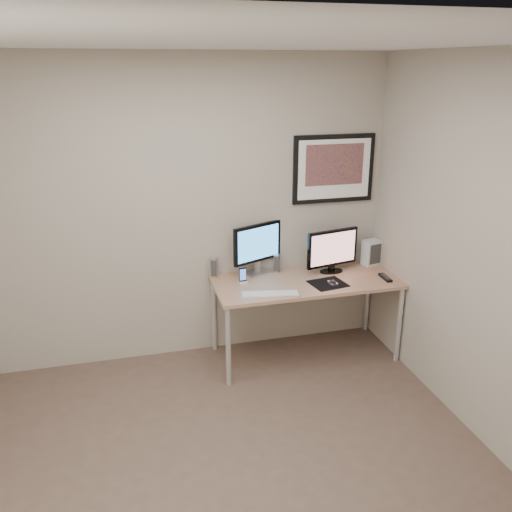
{
  "coord_description": "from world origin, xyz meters",
  "views": [
    {
      "loc": [
        -0.53,
        -2.74,
        2.49
      ],
      "look_at": [
        0.49,
        1.1,
        1.08
      ],
      "focal_mm": 38.0,
      "sensor_mm": 36.0,
      "label": 1
    }
  ],
  "objects_px": {
    "desk": "(306,287)",
    "framed_art": "(334,169)",
    "keyboard": "(271,294)",
    "phone_dock": "(243,275)",
    "monitor_tv": "(332,250)",
    "speaker_right": "(277,263)",
    "speaker_left": "(214,267)",
    "monitor_large": "(257,247)",
    "fan_unit": "(371,252)"
  },
  "relations": [
    {
      "from": "monitor_large",
      "to": "speaker_right",
      "type": "bearing_deg",
      "value": -23.17
    },
    {
      "from": "monitor_tv",
      "to": "fan_unit",
      "type": "distance_m",
      "value": 0.45
    },
    {
      "from": "desk",
      "to": "framed_art",
      "type": "bearing_deg",
      "value": 43.46
    },
    {
      "from": "fan_unit",
      "to": "phone_dock",
      "type": "bearing_deg",
      "value": 172.55
    },
    {
      "from": "monitor_tv",
      "to": "speaker_right",
      "type": "height_order",
      "value": "monitor_tv"
    },
    {
      "from": "speaker_right",
      "to": "monitor_large",
      "type": "bearing_deg",
      "value": -166.28
    },
    {
      "from": "framed_art",
      "to": "phone_dock",
      "type": "xyz_separation_m",
      "value": [
        -0.9,
        -0.26,
        -0.82
      ]
    },
    {
      "from": "monitor_large",
      "to": "fan_unit",
      "type": "height_order",
      "value": "monitor_large"
    },
    {
      "from": "monitor_large",
      "to": "keyboard",
      "type": "relative_size",
      "value": 1.0
    },
    {
      "from": "desk",
      "to": "speaker_left",
      "type": "distance_m",
      "value": 0.82
    },
    {
      "from": "fan_unit",
      "to": "desk",
      "type": "bearing_deg",
      "value": -177.39
    },
    {
      "from": "desk",
      "to": "fan_unit",
      "type": "xyz_separation_m",
      "value": [
        0.71,
        0.21,
        0.18
      ]
    },
    {
      "from": "framed_art",
      "to": "monitor_large",
      "type": "height_order",
      "value": "framed_art"
    },
    {
      "from": "speaker_right",
      "to": "keyboard",
      "type": "bearing_deg",
      "value": -98.91
    },
    {
      "from": "monitor_tv",
      "to": "speaker_left",
      "type": "relative_size",
      "value": 2.9
    },
    {
      "from": "phone_dock",
      "to": "keyboard",
      "type": "relative_size",
      "value": 0.3
    },
    {
      "from": "framed_art",
      "to": "fan_unit",
      "type": "xyz_separation_m",
      "value": [
        0.36,
        -0.12,
        -0.77
      ]
    },
    {
      "from": "desk",
      "to": "phone_dock",
      "type": "xyz_separation_m",
      "value": [
        -0.55,
        0.07,
        0.14
      ]
    },
    {
      "from": "framed_art",
      "to": "monitor_tv",
      "type": "relative_size",
      "value": 1.51
    },
    {
      "from": "monitor_large",
      "to": "speaker_left",
      "type": "xyz_separation_m",
      "value": [
        -0.39,
        0.03,
        -0.17
      ]
    },
    {
      "from": "speaker_right",
      "to": "phone_dock",
      "type": "xyz_separation_m",
      "value": [
        -0.36,
        -0.19,
        -0.01
      ]
    },
    {
      "from": "phone_dock",
      "to": "fan_unit",
      "type": "bearing_deg",
      "value": 1.98
    },
    {
      "from": "desk",
      "to": "monitor_tv",
      "type": "distance_m",
      "value": 0.41
    },
    {
      "from": "desk",
      "to": "keyboard",
      "type": "distance_m",
      "value": 0.46
    },
    {
      "from": "framed_art",
      "to": "monitor_tv",
      "type": "xyz_separation_m",
      "value": [
        -0.07,
        -0.22,
        -0.68
      ]
    },
    {
      "from": "speaker_left",
      "to": "fan_unit",
      "type": "height_order",
      "value": "fan_unit"
    },
    {
      "from": "framed_art",
      "to": "fan_unit",
      "type": "relative_size",
      "value": 3.17
    },
    {
      "from": "desk",
      "to": "monitor_large",
      "type": "bearing_deg",
      "value": 144.82
    },
    {
      "from": "desk",
      "to": "phone_dock",
      "type": "relative_size",
      "value": 11.16
    },
    {
      "from": "fan_unit",
      "to": "monitor_large",
      "type": "bearing_deg",
      "value": 163.64
    },
    {
      "from": "monitor_tv",
      "to": "keyboard",
      "type": "xyz_separation_m",
      "value": [
        -0.67,
        -0.35,
        -0.2
      ]
    },
    {
      "from": "speaker_left",
      "to": "framed_art",
      "type": "bearing_deg",
      "value": 14.83
    },
    {
      "from": "framed_art",
      "to": "speaker_right",
      "type": "distance_m",
      "value": 0.97
    },
    {
      "from": "keyboard",
      "to": "fan_unit",
      "type": "relative_size",
      "value": 1.99
    },
    {
      "from": "monitor_tv",
      "to": "speaker_right",
      "type": "bearing_deg",
      "value": 151.3
    },
    {
      "from": "speaker_left",
      "to": "speaker_right",
      "type": "height_order",
      "value": "speaker_left"
    },
    {
      "from": "fan_unit",
      "to": "keyboard",
      "type": "bearing_deg",
      "value": -171.94
    },
    {
      "from": "framed_art",
      "to": "keyboard",
      "type": "height_order",
      "value": "framed_art"
    },
    {
      "from": "keyboard",
      "to": "monitor_tv",
      "type": "bearing_deg",
      "value": 37.83
    },
    {
      "from": "monitor_large",
      "to": "monitor_tv",
      "type": "relative_size",
      "value": 0.94
    },
    {
      "from": "speaker_right",
      "to": "fan_unit",
      "type": "height_order",
      "value": "fan_unit"
    },
    {
      "from": "fan_unit",
      "to": "framed_art",
      "type": "bearing_deg",
      "value": 147.63
    },
    {
      "from": "monitor_large",
      "to": "phone_dock",
      "type": "distance_m",
      "value": 0.32
    },
    {
      "from": "monitor_large",
      "to": "speaker_right",
      "type": "relative_size",
      "value": 2.91
    },
    {
      "from": "desk",
      "to": "framed_art",
      "type": "height_order",
      "value": "framed_art"
    },
    {
      "from": "keyboard",
      "to": "fan_unit",
      "type": "bearing_deg",
      "value": 32.28
    },
    {
      "from": "monitor_large",
      "to": "monitor_tv",
      "type": "xyz_separation_m",
      "value": [
        0.65,
        -0.14,
        -0.04
      ]
    },
    {
      "from": "keyboard",
      "to": "fan_unit",
      "type": "distance_m",
      "value": 1.19
    },
    {
      "from": "desk",
      "to": "fan_unit",
      "type": "distance_m",
      "value": 0.77
    },
    {
      "from": "speaker_right",
      "to": "desk",
      "type": "bearing_deg",
      "value": -41.03
    }
  ]
}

